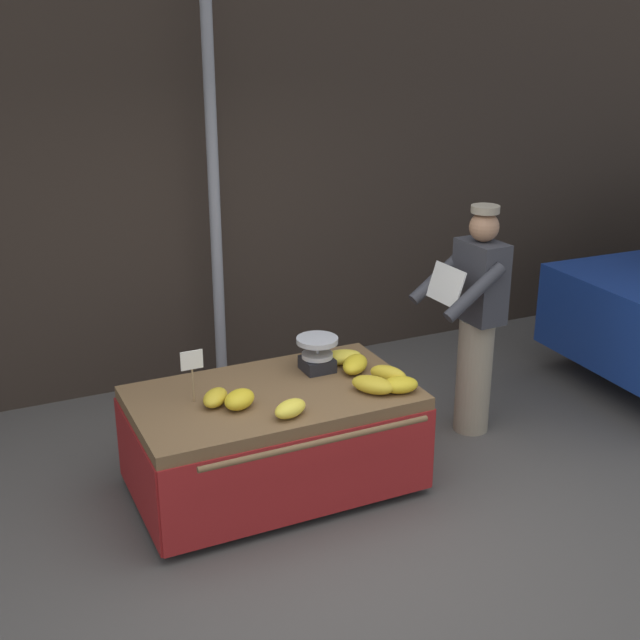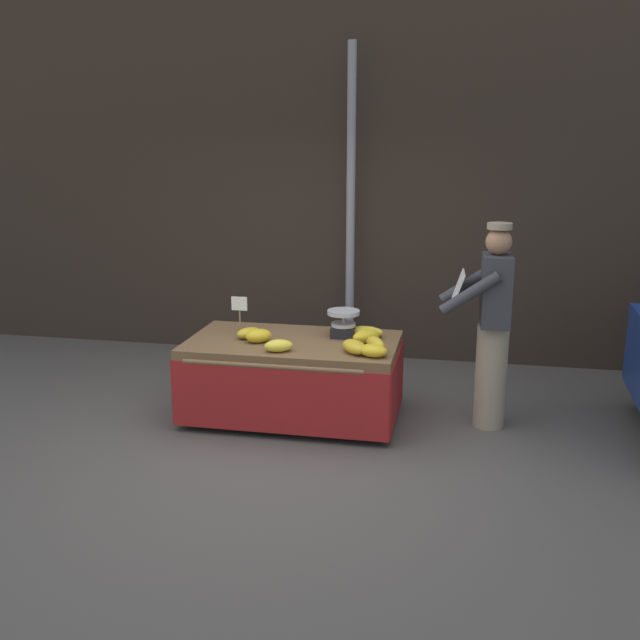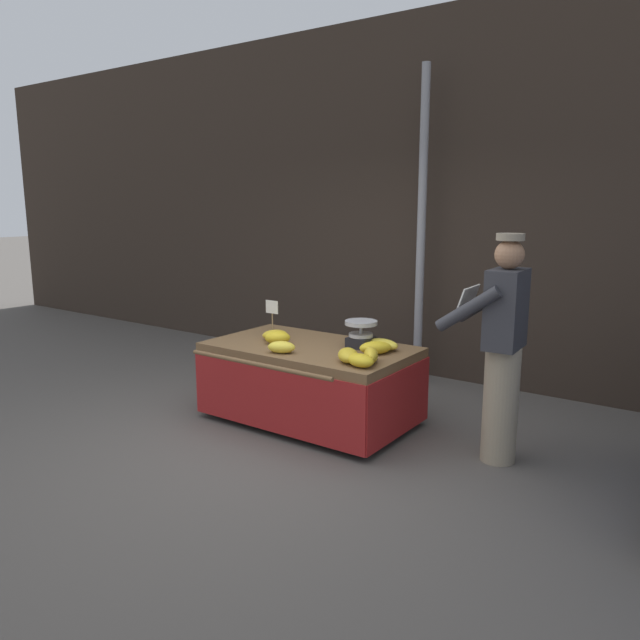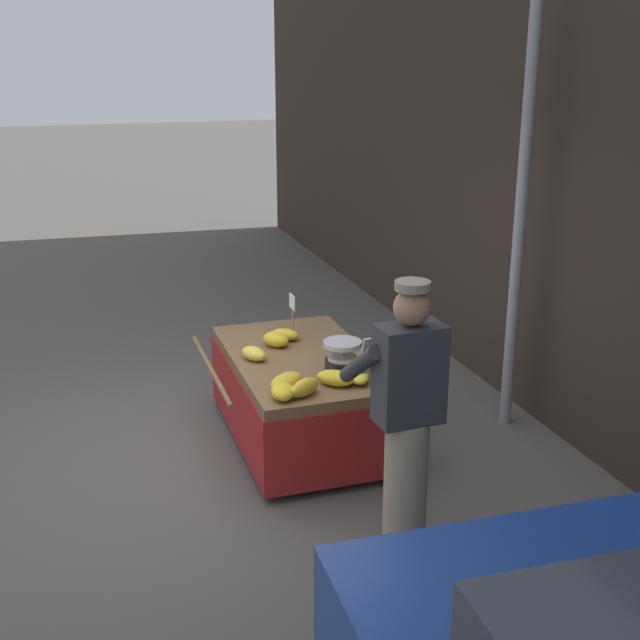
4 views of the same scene
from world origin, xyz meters
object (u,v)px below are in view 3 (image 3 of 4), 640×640
Objects in this scene: street_pole at (421,229)px; banana_bunch_6 at (275,335)px; banana_bunch_3 at (375,348)px; banana_bunch_7 at (277,338)px; banana_bunch_0 at (383,344)px; price_sign at (272,310)px; banana_bunch_4 at (371,355)px; vendor_person at (502,348)px; banana_bunch_5 at (361,360)px; banana_bunch_1 at (348,355)px; banana_cart at (310,366)px; banana_bunch_2 at (281,347)px; weighing_scale at (361,334)px.

street_pole is 14.33× the size of banana_bunch_6.
banana_bunch_7 is at bearing -168.06° from banana_bunch_3.
price_sign is at bearing -172.05° from banana_bunch_0.
price_sign reaches higher than banana_bunch_4.
banana_bunch_4 is at bearing -67.03° from banana_bunch_3.
banana_bunch_7 is at bearing -171.95° from vendor_person.
banana_bunch_5 is 1.02m from banana_bunch_7.
vendor_person reaches higher than price_sign.
price_sign reaches higher than banana_bunch_1.
banana_bunch_0 is at bearing 107.65° from banana_bunch_4.
banana_cart is 0.68m from banana_bunch_0.
banana_bunch_3 reaches higher than banana_bunch_2.
banana_bunch_6 is (-0.98, -0.25, 0.00)m from banana_bunch_0.
banana_bunch_0 is 1.09× the size of banana_bunch_3.
banana_bunch_4 reaches higher than banana_bunch_7.
banana_bunch_4 is 1.11× the size of banana_bunch_5.
street_pole is 14.27× the size of banana_bunch_2.
street_pole reaches higher than price_sign.
banana_bunch_0 is at bearing 175.44° from vendor_person.
price_sign reaches higher than banana_cart.
street_pole reaches higher than banana_bunch_0.
banana_cart is 6.44× the size of weighing_scale.
banana_bunch_2 is 0.78m from banana_bunch_4.
banana_bunch_7 reaches higher than banana_bunch_2.
price_sign is 0.36m from banana_bunch_7.
weighing_scale is at bearing 109.93° from banana_bunch_1.
banana_bunch_6 is at bearing 135.93° from banana_bunch_2.
banana_bunch_1 reaches higher than banana_bunch_2.
banana_bunch_4 reaches higher than banana_cart.
banana_bunch_0 is 0.86m from banana_bunch_2.
weighing_scale reaches higher than banana_bunch_2.
banana_bunch_2 is (-0.25, -2.04, -0.90)m from street_pole.
banana_bunch_5 is at bearing -76.82° from banana_bunch_0.
price_sign is 1.48× the size of banana_bunch_6.
banana_bunch_5 is (0.52, -2.03, -0.90)m from street_pole.
banana_cart is 7.77× the size of banana_bunch_5.
banana_cart is at bearing -9.01° from price_sign.
price_sign is at bearing 167.50° from banana_bunch_4.
banana_bunch_6 is at bearing -165.88° from banana_bunch_0.
street_pole is at bearing 132.94° from vendor_person.
banana_bunch_4 is 1.12× the size of banana_bunch_6.
banana_bunch_3 is 1.18× the size of banana_bunch_6.
banana_bunch_1 is at bearing -18.36° from price_sign.
price_sign is (-0.90, -0.11, 0.13)m from weighing_scale.
price_sign is at bearing -178.16° from vendor_person.
weighing_scale is 1.08× the size of banana_bunch_4.
banana_bunch_1 is at bearing -92.77° from banana_bunch_0.
banana_cart is 0.67m from banana_bunch_3.
banana_bunch_5 is (0.33, -0.54, -0.07)m from weighing_scale.
banana_bunch_0 is 1.06m from vendor_person.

